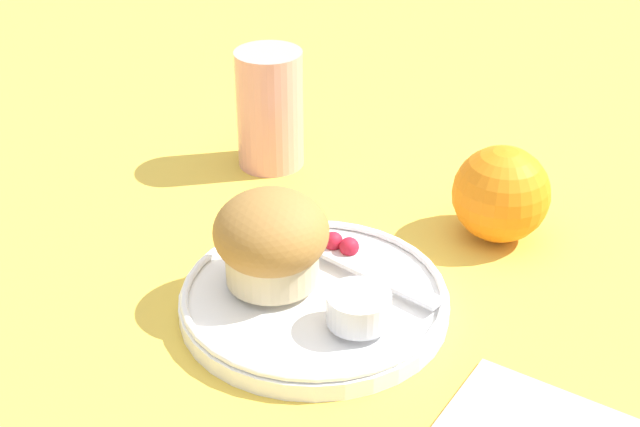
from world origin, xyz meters
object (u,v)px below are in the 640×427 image
juice_glass (270,109)px  orange_fruit (501,194)px  butter_knife (341,259)px  muffin (271,239)px

juice_glass → orange_fruit: bearing=-1.0°
butter_knife → orange_fruit: 0.15m
juice_glass → muffin: bearing=-53.9°
butter_knife → orange_fruit: orange_fruit is taller
muffin → juice_glass: bearing=126.1°
orange_fruit → muffin: bearing=-120.7°
orange_fruit → juice_glass: (-0.24, 0.00, 0.02)m
butter_knife → juice_glass: (-0.16, 0.13, 0.04)m
muffin → juice_glass: (-0.13, 0.18, 0.00)m
butter_knife → orange_fruit: size_ratio=2.24×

